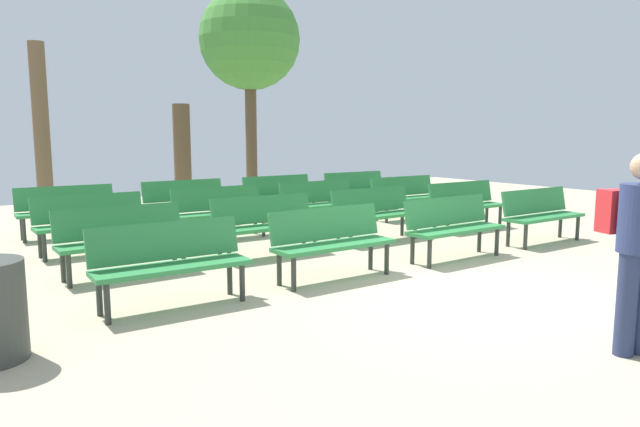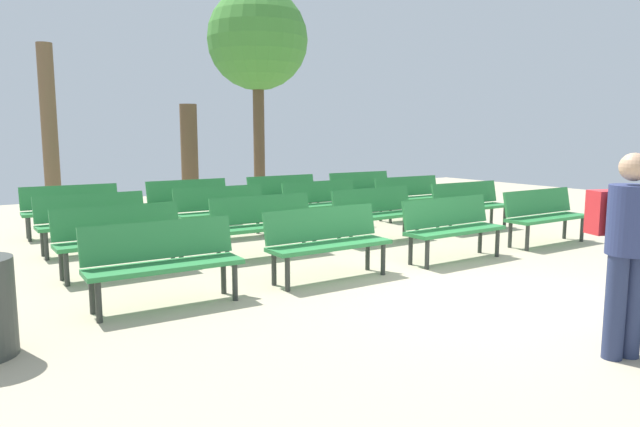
{
  "view_description": "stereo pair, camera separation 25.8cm",
  "coord_description": "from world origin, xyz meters",
  "px_view_note": "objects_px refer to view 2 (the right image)",
  "views": [
    {
      "loc": [
        -5.19,
        -4.0,
        1.82
      ],
      "look_at": [
        0.0,
        3.21,
        0.55
      ],
      "focal_mm": 32.59,
      "sensor_mm": 36.0,
      "label": 1
    },
    {
      "loc": [
        -4.98,
        -4.15,
        1.82
      ],
      "look_at": [
        0.0,
        3.21,
        0.55
      ],
      "focal_mm": 32.59,
      "sensor_mm": 36.0,
      "label": 2
    }
  ],
  "objects_px": {
    "bench_r1_c2": "(376,211)",
    "bench_r2_c1": "(222,209)",
    "tree_0": "(258,41)",
    "bench_r2_c2": "(323,201)",
    "bench_r3_c0": "(72,207)",
    "bench_r1_c3": "(469,203)",
    "tree_1": "(50,133)",
    "bench_r3_c1": "(190,199)",
    "visitor_with_backpack": "(625,243)",
    "bench_r3_c2": "(284,193)",
    "bench_r0_c3": "(544,213)",
    "bench_r3_c3": "(363,188)",
    "bench_r1_c1": "(265,221)",
    "bench_r1_c0": "(121,235)",
    "bench_r0_c0": "(163,258)",
    "tree_2": "(190,155)",
    "bench_r0_c1": "(327,239)",
    "bench_r2_c3": "(410,195)",
    "bench_r0_c2": "(452,225)",
    "bench_r2_c0": "(93,219)"
  },
  "relations": [
    {
      "from": "bench_r1_c1",
      "to": "bench_r2_c2",
      "type": "relative_size",
      "value": 1.01
    },
    {
      "from": "tree_0",
      "to": "bench_r2_c3",
      "type": "bearing_deg",
      "value": -82.69
    },
    {
      "from": "bench_r1_c1",
      "to": "tree_1",
      "type": "bearing_deg",
      "value": 111.41
    },
    {
      "from": "bench_r2_c2",
      "to": "bench_r3_c3",
      "type": "distance_m",
      "value": 2.6
    },
    {
      "from": "bench_r0_c1",
      "to": "tree_2",
      "type": "distance_m",
      "value": 7.85
    },
    {
      "from": "tree_0",
      "to": "tree_2",
      "type": "height_order",
      "value": "tree_0"
    },
    {
      "from": "visitor_with_backpack",
      "to": "bench_r1_c1",
      "type": "bearing_deg",
      "value": -64.49
    },
    {
      "from": "bench_r3_c1",
      "to": "visitor_with_backpack",
      "type": "relative_size",
      "value": 0.98
    },
    {
      "from": "bench_r2_c1",
      "to": "bench_r3_c3",
      "type": "bearing_deg",
      "value": 22.24
    },
    {
      "from": "bench_r0_c1",
      "to": "tree_0",
      "type": "height_order",
      "value": "tree_0"
    },
    {
      "from": "bench_r1_c2",
      "to": "bench_r1_c3",
      "type": "xyz_separation_m",
      "value": [
        2.13,
        -0.11,
        0.0
      ]
    },
    {
      "from": "bench_r1_c3",
      "to": "tree_1",
      "type": "bearing_deg",
      "value": 138.64
    },
    {
      "from": "bench_r0_c3",
      "to": "bench_r3_c0",
      "type": "bearing_deg",
      "value": 141.65
    },
    {
      "from": "bench_r2_c1",
      "to": "tree_1",
      "type": "distance_m",
      "value": 4.59
    },
    {
      "from": "bench_r2_c3",
      "to": "tree_0",
      "type": "distance_m",
      "value": 6.5
    },
    {
      "from": "bench_r0_c3",
      "to": "bench_r3_c0",
      "type": "distance_m",
      "value": 7.98
    },
    {
      "from": "bench_r0_c0",
      "to": "bench_r3_c3",
      "type": "height_order",
      "value": "same"
    },
    {
      "from": "bench_r2_c0",
      "to": "tree_1",
      "type": "xyz_separation_m",
      "value": [
        0.12,
        3.92,
        1.28
      ]
    },
    {
      "from": "bench_r2_c2",
      "to": "bench_r3_c1",
      "type": "height_order",
      "value": "same"
    },
    {
      "from": "bench_r2_c1",
      "to": "bench_r1_c3",
      "type": "bearing_deg",
      "value": -20.33
    },
    {
      "from": "bench_r3_c3",
      "to": "bench_r2_c1",
      "type": "bearing_deg",
      "value": -158.44
    },
    {
      "from": "bench_r1_c2",
      "to": "bench_r3_c3",
      "type": "bearing_deg",
      "value": 55.45
    },
    {
      "from": "bench_r0_c3",
      "to": "bench_r1_c3",
      "type": "bearing_deg",
      "value": 89.69
    },
    {
      "from": "bench_r1_c1",
      "to": "bench_r3_c2",
      "type": "height_order",
      "value": "same"
    },
    {
      "from": "tree_2",
      "to": "bench_r2_c1",
      "type": "bearing_deg",
      "value": -105.05
    },
    {
      "from": "bench_r0_c1",
      "to": "bench_r1_c1",
      "type": "height_order",
      "value": "same"
    },
    {
      "from": "bench_r0_c0",
      "to": "tree_0",
      "type": "distance_m",
      "value": 10.69
    },
    {
      "from": "bench_r2_c3",
      "to": "bench_r2_c1",
      "type": "bearing_deg",
      "value": 179.88
    },
    {
      "from": "bench_r0_c1",
      "to": "bench_r1_c2",
      "type": "bearing_deg",
      "value": 38.01
    },
    {
      "from": "bench_r0_c1",
      "to": "bench_r2_c3",
      "type": "distance_m",
      "value": 5.24
    },
    {
      "from": "bench_r1_c0",
      "to": "bench_r3_c1",
      "type": "relative_size",
      "value": 1.0
    },
    {
      "from": "bench_r2_c2",
      "to": "visitor_with_backpack",
      "type": "distance_m",
      "value": 6.79
    },
    {
      "from": "bench_r0_c0",
      "to": "bench_r2_c0",
      "type": "distance_m",
      "value": 3.25
    },
    {
      "from": "bench_r0_c2",
      "to": "bench_r1_c0",
      "type": "distance_m",
      "value": 4.48
    },
    {
      "from": "bench_r2_c2",
      "to": "bench_r3_c0",
      "type": "height_order",
      "value": "same"
    },
    {
      "from": "bench_r3_c0",
      "to": "bench_r3_c2",
      "type": "height_order",
      "value": "same"
    },
    {
      "from": "bench_r1_c2",
      "to": "bench_r2_c1",
      "type": "height_order",
      "value": "same"
    },
    {
      "from": "bench_r1_c0",
      "to": "bench_r3_c0",
      "type": "relative_size",
      "value": 0.99
    },
    {
      "from": "bench_r3_c2",
      "to": "bench_r1_c3",
      "type": "bearing_deg",
      "value": -58.14
    },
    {
      "from": "bench_r1_c0",
      "to": "bench_r3_c3",
      "type": "height_order",
      "value": "same"
    },
    {
      "from": "bench_r3_c2",
      "to": "tree_1",
      "type": "bearing_deg",
      "value": 150.44
    },
    {
      "from": "bench_r1_c0",
      "to": "tree_1",
      "type": "distance_m",
      "value": 5.72
    },
    {
      "from": "bench_r0_c3",
      "to": "bench_r2_c2",
      "type": "distance_m",
      "value": 3.91
    },
    {
      "from": "bench_r1_c2",
      "to": "tree_2",
      "type": "relative_size",
      "value": 0.65
    },
    {
      "from": "bench_r0_c2",
      "to": "bench_r2_c0",
      "type": "xyz_separation_m",
      "value": [
        -4.07,
        3.41,
        0.0
      ]
    },
    {
      "from": "bench_r1_c0",
      "to": "bench_r0_c0",
      "type": "bearing_deg",
      "value": -89.7
    },
    {
      "from": "bench_r1_c0",
      "to": "bench_r2_c0",
      "type": "distance_m",
      "value": 1.65
    },
    {
      "from": "bench_r0_c0",
      "to": "bench_r1_c2",
      "type": "xyz_separation_m",
      "value": [
        4.14,
        1.53,
        0.0
      ]
    },
    {
      "from": "bench_r1_c1",
      "to": "bench_r1_c3",
      "type": "height_order",
      "value": "same"
    },
    {
      "from": "tree_0",
      "to": "bench_r1_c2",
      "type": "bearing_deg",
      "value": -102.17
    }
  ]
}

